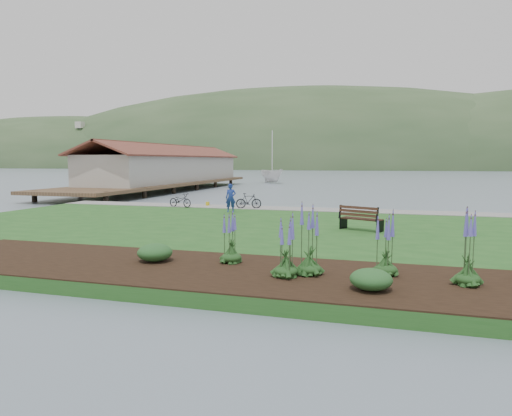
{
  "coord_description": "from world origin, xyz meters",
  "views": [
    {
      "loc": [
        5.41,
        -21.64,
        3.51
      ],
      "look_at": [
        -0.53,
        -1.45,
        1.3
      ],
      "focal_mm": 32.0,
      "sensor_mm": 36.0,
      "label": 1
    }
  ],
  "objects": [
    {
      "name": "person",
      "position": [
        -3.77,
        4.16,
        1.4
      ],
      "size": [
        0.84,
        0.69,
        2.0
      ],
      "primitive_type": "imported",
      "rotation": [
        0.0,
        0.0,
        0.3
      ],
      "color": "navy",
      "rests_on": "lawn"
    },
    {
      "name": "shrub_1",
      "position": [
        5.04,
        -10.72,
        0.69
      ],
      "size": [
        1.01,
        1.01,
        0.5
      ],
      "primitive_type": "ellipsoid",
      "color": "#1E4C21",
      "rests_on": "garden_bed"
    },
    {
      "name": "echium_0",
      "position": [
        2.84,
        -10.11,
        1.18
      ],
      "size": [
        0.62,
        0.62,
        1.77
      ],
      "color": "#173D16",
      "rests_on": "garden_bed"
    },
    {
      "name": "echium_5",
      "position": [
        3.4,
        -9.7,
        1.32
      ],
      "size": [
        0.62,
        0.62,
        2.16
      ],
      "color": "#173D16",
      "rests_on": "garden_bed"
    },
    {
      "name": "pier_pavilion",
      "position": [
        -20.0,
        27.52,
        2.64
      ],
      "size": [
        8.0,
        36.0,
        5.4
      ],
      "color": "#4C3826",
      "rests_on": "ground"
    },
    {
      "name": "bicycle_b",
      "position": [
        -3.33,
        6.37,
        0.89
      ],
      "size": [
        0.9,
        1.71,
        0.99
      ],
      "primitive_type": "imported",
      "rotation": [
        0.0,
        0.0,
        1.85
      ],
      "color": "black",
      "rests_on": "lawn"
    },
    {
      "name": "pannier",
      "position": [
        -6.54,
        7.2,
        0.54
      ],
      "size": [
        0.18,
        0.27,
        0.28
      ],
      "primitive_type": "cube",
      "rotation": [
        0.0,
        0.0,
        -0.03
      ],
      "color": "gold",
      "rests_on": "lawn"
    },
    {
      "name": "shrub_0",
      "position": [
        -1.42,
        -9.39,
        0.71
      ],
      "size": [
        1.06,
        1.06,
        0.53
      ],
      "primitive_type": "ellipsoid",
      "color": "#1E4C21",
      "rests_on": "garden_bed"
    },
    {
      "name": "echium_2",
      "position": [
        7.3,
        -9.62,
        1.24
      ],
      "size": [
        0.62,
        0.62,
        2.0
      ],
      "color": "#173D16",
      "rests_on": "garden_bed"
    },
    {
      "name": "echium_4",
      "position": [
        0.89,
        -8.92,
        1.15
      ],
      "size": [
        0.62,
        0.62,
        1.79
      ],
      "color": "#173D16",
      "rests_on": "garden_bed"
    },
    {
      "name": "lawn",
      "position": [
        0.0,
        -2.0,
        0.2
      ],
      "size": [
        34.0,
        20.0,
        0.4
      ],
      "primitive_type": "cube",
      "color": "#20511C",
      "rests_on": "ground"
    },
    {
      "name": "sailboat",
      "position": [
        -12.15,
        46.89,
        0.0
      ],
      "size": [
        13.84,
        13.86,
        25.66
      ],
      "primitive_type": "imported",
      "rotation": [
        0.0,
        0.0,
        0.71
      ],
      "color": "silver",
      "rests_on": "ground"
    },
    {
      "name": "garden_bed",
      "position": [
        3.0,
        -9.8,
        0.42
      ],
      "size": [
        24.0,
        4.4,
        0.04
      ],
      "primitive_type": "cube",
      "color": "black",
      "rests_on": "lawn"
    },
    {
      "name": "echium_1",
      "position": [
        5.36,
        -9.17,
        1.18
      ],
      "size": [
        0.62,
        0.62,
        1.85
      ],
      "color": "#173D16",
      "rests_on": "garden_bed"
    },
    {
      "name": "bicycle_a",
      "position": [
        -7.94,
        5.87,
        0.86
      ],
      "size": [
        1.01,
        1.86,
        0.92
      ],
      "primitive_type": "imported",
      "rotation": [
        0.0,
        0.0,
        1.34
      ],
      "color": "black",
      "rests_on": "lawn"
    },
    {
      "name": "park_bench",
      "position": [
        4.19,
        -1.15,
        0.97
      ],
      "size": [
        1.99,
        1.42,
        1.14
      ],
      "rotation": [
        0.0,
        0.0,
        -0.41
      ],
      "color": "black",
      "rests_on": "lawn"
    },
    {
      "name": "far_hillside",
      "position": [
        20.0,
        170.0,
        0.0
      ],
      "size": [
        580.0,
        80.0,
        38.0
      ],
      "primitive_type": null,
      "color": "#334F2C",
      "rests_on": "ground"
    },
    {
      "name": "shoreline_path",
      "position": [
        0.0,
        6.9,
        0.42
      ],
      "size": [
        34.0,
        2.2,
        0.03
      ],
      "primitive_type": "cube",
      "color": "gray",
      "rests_on": "lawn"
    },
    {
      "name": "ground",
      "position": [
        0.0,
        0.0,
        0.0
      ],
      "size": [
        600.0,
        600.0,
        0.0
      ],
      "primitive_type": "plane",
      "color": "slate",
      "rests_on": "ground"
    }
  ]
}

